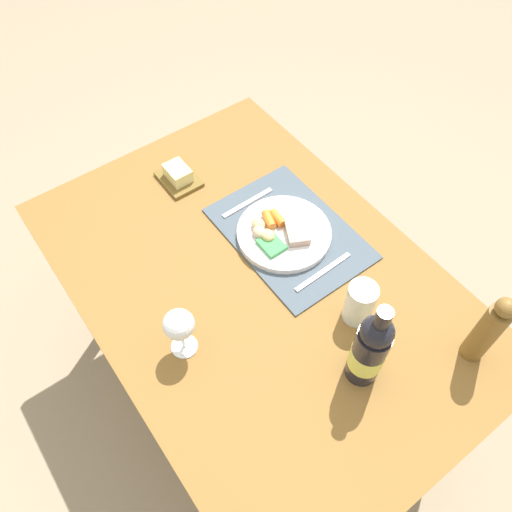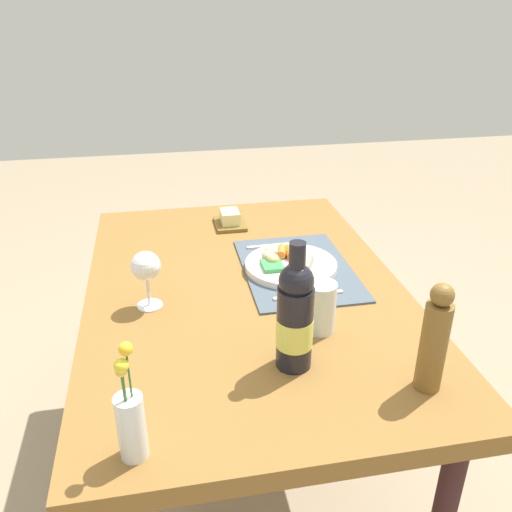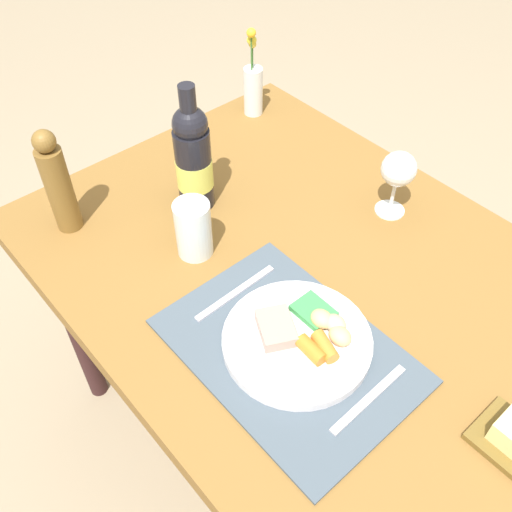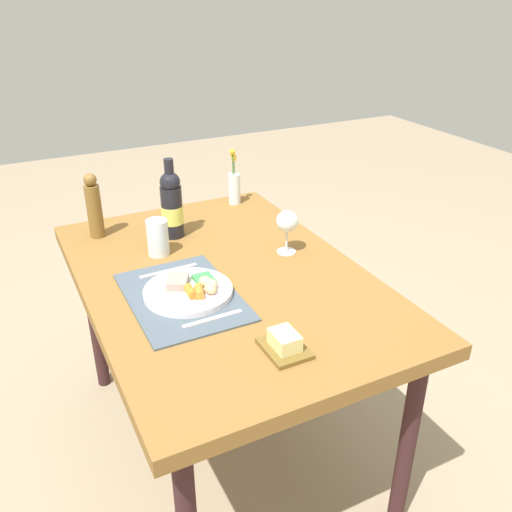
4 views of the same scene
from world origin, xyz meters
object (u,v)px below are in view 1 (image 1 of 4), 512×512
fork (323,272)px  water_tumbler (359,305)px  butter_dish (178,176)px  pepper_mill (488,330)px  knife (248,203)px  dinner_plate (282,233)px  dining_table (257,293)px  wine_bottle (370,350)px  wine_glass (179,326)px

fork → water_tumbler: bearing=172.8°
butter_dish → pepper_mill: bearing=-163.2°
fork → knife: (0.31, 0.02, 0.00)m
knife → butter_dish: size_ratio=1.34×
dinner_plate → dining_table: bearing=117.5°
wine_bottle → dining_table: bearing=7.1°
dinner_plate → wine_glass: wine_glass is taller
dining_table → fork: 0.19m
fork → water_tumbler: 0.15m
water_tumbler → wine_glass: bearing=65.2°
fork → pepper_mill: bearing=-161.4°
dining_table → fork: (-0.09, -0.15, 0.08)m
water_tumbler → pepper_mill: bearing=-146.9°
dinner_plate → wine_glass: bearing=107.3°
pepper_mill → butter_dish: (0.89, 0.27, -0.09)m
knife → wine_bottle: (-0.57, 0.09, 0.11)m
knife → wine_glass: wine_glass is taller
pepper_mill → wine_bottle: size_ratio=0.82×
dining_table → wine_glass: wine_glass is taller
pepper_mill → butter_dish: 0.94m
water_tumbler → butter_dish: bearing=10.1°
knife → fork: bearing=-177.5°
dinner_plate → pepper_mill: bearing=-164.3°
butter_dish → wine_bottle: bearing=-178.2°
dining_table → water_tumbler: water_tumbler is taller
fork → water_tumbler: water_tumbler is taller
dinner_plate → wine_glass: 0.42m
wine_bottle → dinner_plate: bearing=-12.7°
fork → dinner_plate: bearing=2.7°
water_tumbler → wine_bottle: bearing=141.5°
knife → water_tumbler: bearing=179.6°
wine_glass → water_tumbler: 0.43m
dinner_plate → water_tumbler: size_ratio=2.12×
wine_glass → water_tumbler: wine_glass is taller
wine_glass → butter_dish: 0.56m
dining_table → water_tumbler: 0.29m
dining_table → dinner_plate: (0.07, -0.14, 0.09)m
wine_bottle → water_tumbler: 0.16m
fork → wine_glass: (0.04, 0.41, 0.10)m
fork → wine_glass: bearing=83.2°
dinner_plate → wine_bottle: size_ratio=0.91×
dining_table → dinner_plate: dinner_plate is taller
dinner_plate → water_tumbler: (-0.30, 0.00, 0.03)m
wine_bottle → wine_glass: wine_bottle is taller
dining_table → butter_dish: 0.44m
fork → pepper_mill: 0.42m
dining_table → wine_bottle: 0.40m
wine_glass → butter_dish: bearing=-30.0°
fork → butter_dish: size_ratio=1.44×
dining_table → water_tumbler: bearing=-149.6°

